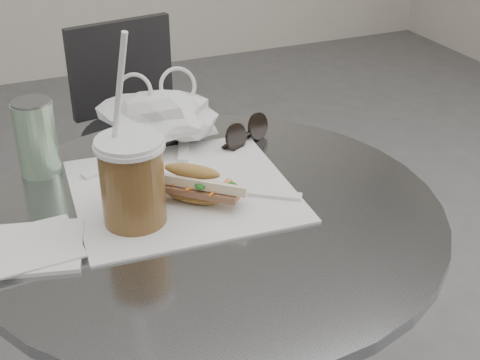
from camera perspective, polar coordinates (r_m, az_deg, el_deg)
name	(u,v)px	position (r m, az deg, el deg)	size (l,w,h in m)	color
cafe_table	(213,337)	(1.25, -2.32, -13.21)	(0.76, 0.76, 0.74)	slate
chair_far	(150,172)	(2.04, -7.72, 0.72)	(0.41, 0.44, 0.77)	#29292C
sandwich_paper	(182,190)	(1.13, -4.93, -0.87)	(0.36, 0.34, 0.00)	white
banh_mi	(193,185)	(1.08, -3.99, -0.42)	(0.19, 0.19, 0.07)	#A8823F
iced_coffee	(132,180)	(1.02, -9.18, -0.03)	(0.11, 0.11, 0.31)	brown
sunglasses	(246,134)	(1.29, 0.52, 3.98)	(0.12, 0.08, 0.05)	black
plastic_bag	(161,120)	(1.28, -6.76, 5.11)	(0.21, 0.16, 0.10)	white
napkin_stack	(35,247)	(1.03, -17.08, -5.48)	(0.16, 0.16, 0.01)	white
drink_can	(36,138)	(1.21, -16.99, 3.48)	(0.07, 0.07, 0.14)	#62A96C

